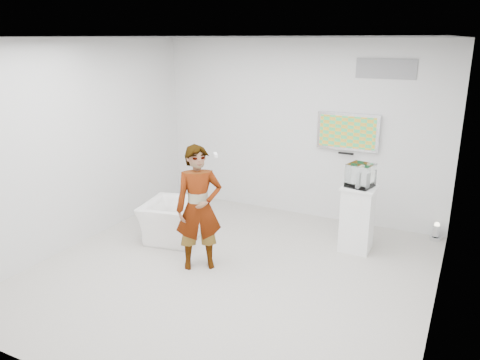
{
  "coord_description": "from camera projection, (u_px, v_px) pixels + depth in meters",
  "views": [
    {
      "loc": [
        2.65,
        -4.96,
        2.99
      ],
      "look_at": [
        -0.16,
        0.6,
        1.1
      ],
      "focal_mm": 35.0,
      "sensor_mm": 36.0,
      "label": 1
    }
  ],
  "objects": [
    {
      "name": "armchair",
      "position": [
        172.0,
        220.0,
        7.23
      ],
      "size": [
        0.94,
        1.03,
        0.59
      ],
      "primitive_type": "imported",
      "rotation": [
        0.0,
        0.0,
        1.75
      ],
      "color": "silver",
      "rests_on": "room"
    },
    {
      "name": "console",
      "position": [
        360.0,
        179.0,
        6.6
      ],
      "size": [
        0.07,
        0.16,
        0.21
      ],
      "primitive_type": "cube",
      "rotation": [
        0.0,
        0.0,
        -0.13
      ],
      "color": "white",
      "rests_on": "pedestal"
    },
    {
      "name": "wii_remote",
      "position": [
        216.0,
        155.0,
        6.15
      ],
      "size": [
        0.12,
        0.15,
        0.04
      ],
      "primitive_type": "cube",
      "rotation": [
        0.0,
        0.0,
        0.63
      ],
      "color": "white",
      "rests_on": "person"
    },
    {
      "name": "room",
      "position": [
        230.0,
        163.0,
        5.81
      ],
      "size": [
        5.01,
        5.01,
        3.0
      ],
      "color": "#A6A198",
      "rests_on": "ground"
    },
    {
      "name": "tv",
      "position": [
        348.0,
        132.0,
        7.52
      ],
      "size": [
        1.0,
        0.08,
        0.6
      ],
      "primitive_type": "cube",
      "color": "silver",
      "rests_on": "room"
    },
    {
      "name": "person",
      "position": [
        199.0,
        208.0,
        6.16
      ],
      "size": [
        0.73,
        0.69,
        1.69
      ],
      "primitive_type": "imported",
      "rotation": [
        0.0,
        0.0,
        0.64
      ],
      "color": "silver",
      "rests_on": "room"
    },
    {
      "name": "logo_decal",
      "position": [
        386.0,
        69.0,
        7.05
      ],
      "size": [
        0.9,
        0.02,
        0.3
      ],
      "primitive_type": "cube",
      "color": "gray",
      "rests_on": "room"
    },
    {
      "name": "vitrine",
      "position": [
        361.0,
        175.0,
        6.59
      ],
      "size": [
        0.4,
        0.4,
        0.33
      ],
      "primitive_type": "cube",
      "rotation": [
        0.0,
        0.0,
        -0.23
      ],
      "color": "white",
      "rests_on": "pedestal"
    },
    {
      "name": "floor_uplight",
      "position": [
        436.0,
        232.0,
        7.19
      ],
      "size": [
        0.21,
        0.21,
        0.27
      ],
      "primitive_type": "cylinder",
      "rotation": [
        0.0,
        0.0,
        -0.25
      ],
      "color": "silver",
      "rests_on": "room"
    },
    {
      "name": "pedestal",
      "position": [
        357.0,
        219.0,
        6.77
      ],
      "size": [
        0.47,
        0.47,
        0.97
      ],
      "primitive_type": "cube",
      "rotation": [
        0.0,
        0.0,
        0.01
      ],
      "color": "white",
      "rests_on": "room"
    }
  ]
}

